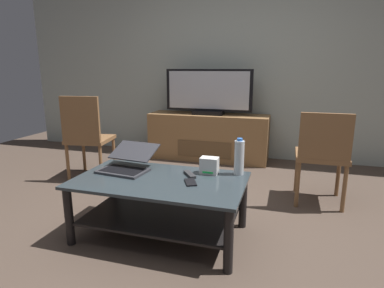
{
  "coord_description": "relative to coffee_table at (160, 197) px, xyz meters",
  "views": [
    {
      "loc": [
        0.7,
        -2.11,
        1.21
      ],
      "look_at": [
        -0.06,
        0.4,
        0.59
      ],
      "focal_mm": 30.02,
      "sensor_mm": 36.0,
      "label": 1
    }
  ],
  "objects": [
    {
      "name": "television",
      "position": [
        -0.17,
        2.09,
        0.59
      ],
      "size": [
        1.15,
        0.2,
        0.59
      ],
      "color": "black",
      "rests_on": "media_cabinet"
    },
    {
      "name": "laptop",
      "position": [
        -0.32,
        0.13,
        0.19
      ],
      "size": [
        0.4,
        0.43,
        0.18
      ],
      "color": "#333338",
      "rests_on": "coffee_table"
    },
    {
      "name": "back_wall",
      "position": [
        0.15,
        2.43,
        1.1
      ],
      "size": [
        6.4,
        0.12,
        2.8
      ],
      "primitive_type": "cube",
      "color": "#A8B2A8",
      "rests_on": "ground"
    },
    {
      "name": "cell_phone",
      "position": [
        0.23,
        -0.01,
        0.14
      ],
      "size": [
        0.12,
        0.16,
        0.01
      ],
      "primitive_type": "cube",
      "rotation": [
        0.0,
        0.0,
        0.45
      ],
      "color": "black",
      "rests_on": "coffee_table"
    },
    {
      "name": "router_box",
      "position": [
        0.31,
        0.22,
        0.2
      ],
      "size": [
        0.13,
        0.1,
        0.12
      ],
      "color": "white",
      "rests_on": "coffee_table"
    },
    {
      "name": "dining_chair",
      "position": [
        1.16,
        0.93,
        0.18
      ],
      "size": [
        0.44,
        0.44,
        0.85
      ],
      "color": "brown",
      "rests_on": "ground"
    },
    {
      "name": "media_cabinet",
      "position": [
        -0.17,
        2.11,
        0.0
      ],
      "size": [
        1.59,
        0.45,
        0.61
      ],
      "color": "olive",
      "rests_on": "ground"
    },
    {
      "name": "ground_plane",
      "position": [
        0.15,
        0.1,
        -0.3
      ],
      "size": [
        7.68,
        7.68,
        0.0
      ],
      "primitive_type": "plane",
      "color": "#4C3D33"
    },
    {
      "name": "tv_remote",
      "position": [
        0.18,
        0.13,
        0.15
      ],
      "size": [
        0.13,
        0.15,
        0.02
      ],
      "primitive_type": "cube",
      "rotation": [
        0.0,
        0.0,
        0.64
      ],
      "color": "#2D2D30",
      "rests_on": "coffee_table"
    },
    {
      "name": "coffee_table",
      "position": [
        0.0,
        0.0,
        0.0
      ],
      "size": [
        1.22,
        0.7,
        0.44
      ],
      "color": "#2D383D",
      "rests_on": "ground"
    },
    {
      "name": "water_bottle_near",
      "position": [
        0.52,
        0.27,
        0.27
      ],
      "size": [
        0.07,
        0.07,
        0.28
      ],
      "color": "silver",
      "rests_on": "coffee_table"
    },
    {
      "name": "side_chair",
      "position": [
        -1.25,
        0.94,
        0.21
      ],
      "size": [
        0.5,
        0.5,
        0.93
      ],
      "color": "brown",
      "rests_on": "ground"
    }
  ]
}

